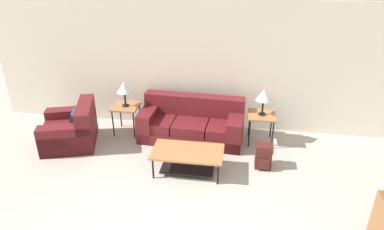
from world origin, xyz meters
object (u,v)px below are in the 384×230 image
at_px(armchair, 72,130).
at_px(side_table_left, 126,109).
at_px(couch, 192,124).
at_px(backpack, 263,156).
at_px(coffee_table, 188,156).
at_px(side_table_right, 262,117).
at_px(table_lamp_right, 264,96).
at_px(table_lamp_left, 124,88).

bearing_deg(armchair, side_table_left, 33.01).
height_order(couch, armchair, couch).
bearing_deg(backpack, coffee_table, -164.96).
bearing_deg(side_table_right, armchair, -170.67).
distance_m(side_table_right, table_lamp_right, 0.45).
height_order(table_lamp_right, backpack, table_lamp_right).
bearing_deg(side_table_right, table_lamp_right, 53.13).
bearing_deg(side_table_right, couch, -177.85).
bearing_deg(coffee_table, backpack, 15.04).
bearing_deg(side_table_right, table_lamp_left, 180.00).
relative_size(coffee_table, backpack, 2.73).
bearing_deg(backpack, couch, 149.15).
xyz_separation_m(couch, side_table_right, (1.33, 0.05, 0.23)).
relative_size(couch, side_table_left, 3.43).
height_order(side_table_left, table_lamp_left, table_lamp_left).
bearing_deg(backpack, armchair, 175.62).
bearing_deg(table_lamp_left, side_table_left, -53.13).
bearing_deg(table_lamp_right, side_table_right, -126.87).
xyz_separation_m(couch, table_lamp_left, (-1.34, 0.05, 0.68)).
relative_size(side_table_right, table_lamp_left, 1.17).
distance_m(couch, table_lamp_right, 1.49).
relative_size(table_lamp_left, table_lamp_right, 1.00).
relative_size(couch, table_lamp_left, 4.03).
relative_size(armchair, side_table_right, 2.15).
distance_m(armchair, side_table_left, 1.10).
relative_size(side_table_left, table_lamp_right, 1.17).
xyz_separation_m(table_lamp_left, table_lamp_right, (2.67, 0.00, 0.00)).
bearing_deg(backpack, side_table_right, 91.91).
height_order(armchair, table_lamp_left, table_lamp_left).
bearing_deg(table_lamp_left, armchair, -146.99).
relative_size(side_table_right, table_lamp_right, 1.17).
distance_m(side_table_right, backpack, 0.92).
xyz_separation_m(armchair, table_lamp_right, (3.57, 0.59, 0.69)).
distance_m(side_table_left, table_lamp_right, 2.70).
bearing_deg(table_lamp_right, side_table_left, -180.00).
xyz_separation_m(side_table_left, table_lamp_right, (2.67, 0.00, 0.45)).
bearing_deg(table_lamp_left, table_lamp_right, 0.00).
bearing_deg(coffee_table, table_lamp_right, 44.36).
bearing_deg(armchair, couch, 13.48).
xyz_separation_m(armchair, side_table_right, (3.57, 0.59, 0.24)).
distance_m(armchair, table_lamp_left, 1.28).
distance_m(armchair, side_table_right, 3.62).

